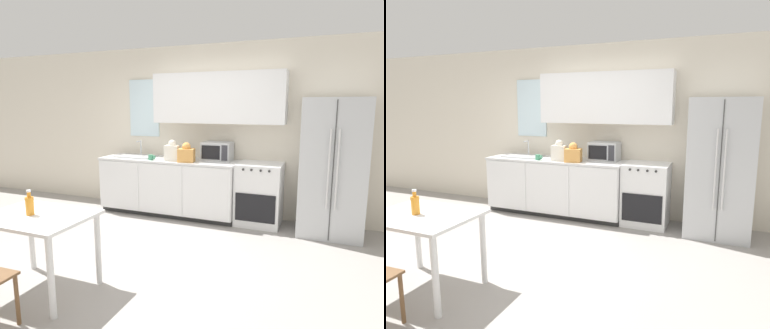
{
  "view_description": "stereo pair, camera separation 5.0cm",
  "coord_description": "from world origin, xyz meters",
  "views": [
    {
      "loc": [
        1.85,
        -3.26,
        1.74
      ],
      "look_at": [
        0.36,
        0.5,
        1.05
      ],
      "focal_mm": 32.0,
      "sensor_mm": 36.0,
      "label": 1
    },
    {
      "loc": [
        1.9,
        -3.24,
        1.74
      ],
      "look_at": [
        0.36,
        0.5,
        1.05
      ],
      "focal_mm": 32.0,
      "sensor_mm": 36.0,
      "label": 2
    }
  ],
  "objects": [
    {
      "name": "dining_table",
      "position": [
        -0.6,
        -0.97,
        0.63
      ],
      "size": [
        0.98,
        0.74,
        0.75
      ],
      "color": "white",
      "rests_on": "ground_plane"
    },
    {
      "name": "kitchen_sink",
      "position": [
        -1.1,
        1.66,
        0.92
      ],
      "size": [
        0.63,
        0.41,
        0.26
      ],
      "color": "#B7BABC",
      "rests_on": "kitchen_counter"
    },
    {
      "name": "ground_plane",
      "position": [
        0.0,
        0.0,
        0.0
      ],
      "size": [
        12.0,
        12.0,
        0.0
      ],
      "primitive_type": "plane",
      "color": "gray"
    },
    {
      "name": "grocery_bag_1",
      "position": [
        -0.37,
        1.52,
        1.05
      ],
      "size": [
        0.23,
        0.2,
        0.32
      ],
      "rotation": [
        0.0,
        0.0,
        0.1
      ],
      "color": "silver",
      "rests_on": "kitchen_counter"
    },
    {
      "name": "microwave",
      "position": [
        0.28,
        1.78,
        1.05
      ],
      "size": [
        0.45,
        0.34,
        0.29
      ],
      "color": "#B7BABC",
      "rests_on": "kitchen_counter"
    },
    {
      "name": "grocery_bag_0",
      "position": [
        -0.12,
        1.48,
        1.03
      ],
      "size": [
        0.27,
        0.24,
        0.3
      ],
      "rotation": [
        0.0,
        0.0,
        0.18
      ],
      "color": "#DB994C",
      "rests_on": "kitchen_counter"
    },
    {
      "name": "refrigerator",
      "position": [
        1.94,
        1.63,
        0.93
      ],
      "size": [
        0.82,
        0.74,
        1.85
      ],
      "color": "silver",
      "rests_on": "ground_plane"
    },
    {
      "name": "oven_range",
      "position": [
        0.96,
        1.68,
        0.46
      ],
      "size": [
        0.65,
        0.61,
        0.92
      ],
      "color": "white",
      "rests_on": "ground_plane"
    },
    {
      "name": "kitchen_counter",
      "position": [
        -0.49,
        1.65,
        0.46
      ],
      "size": [
        2.27,
        0.68,
        0.91
      ],
      "color": "#333333",
      "rests_on": "ground_plane"
    },
    {
      "name": "coffee_mug",
      "position": [
        -0.7,
        1.43,
        0.95
      ],
      "size": [
        0.11,
        0.08,
        0.08
      ],
      "color": "#3F8C66",
      "rests_on": "kitchen_counter"
    },
    {
      "name": "drink_bottle",
      "position": [
        -0.65,
        -0.99,
        0.84
      ],
      "size": [
        0.07,
        0.07,
        0.24
      ],
      "color": "orange",
      "rests_on": "dining_table"
    },
    {
      "name": "wall_back",
      "position": [
        0.04,
        1.97,
        1.46
      ],
      "size": [
        12.0,
        0.38,
        2.7
      ],
      "color": "beige",
      "rests_on": "ground_plane"
    }
  ]
}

